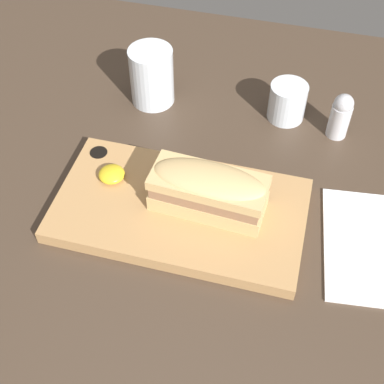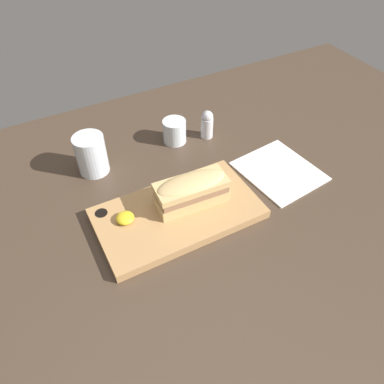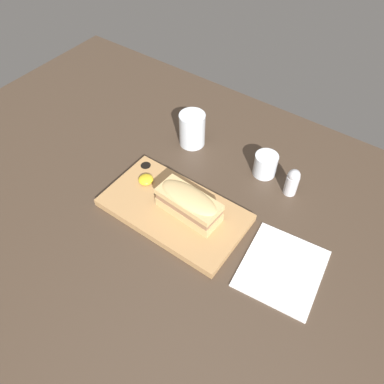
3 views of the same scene
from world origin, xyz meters
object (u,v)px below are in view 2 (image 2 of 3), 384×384
object	(u,v)px
water_glass	(92,157)
wine_glass	(175,132)
serving_board	(178,213)
sandwich	(191,190)
napkin	(279,171)
salt_shaker	(207,124)

from	to	relation	value
water_glass	wine_glass	bearing A→B (deg)	3.46
serving_board	wine_glass	size ratio (longest dim) A/B	5.55
serving_board	wine_glass	bearing A→B (deg)	65.03
serving_board	sandwich	distance (cm)	6.25
sandwich	napkin	world-z (taller)	sandwich
napkin	serving_board	bearing A→B (deg)	-177.24
wine_glass	napkin	distance (cm)	29.75
sandwich	salt_shaker	size ratio (longest dim) A/B	2.02
sandwich	wine_glass	world-z (taller)	sandwich
serving_board	salt_shaker	xyz separation A→B (cm)	(20.58, 23.00, 3.07)
sandwich	salt_shaker	world-z (taller)	sandwich
wine_glass	salt_shaker	bearing A→B (deg)	-14.49
sandwich	salt_shaker	xyz separation A→B (cm)	(16.59, 22.10, -1.65)
sandwich	salt_shaker	distance (cm)	27.68
water_glass	napkin	distance (cm)	46.74
water_glass	serving_board	bearing A→B (deg)	-64.32
napkin	wine_glass	bearing A→B (deg)	126.31
serving_board	sandwich	world-z (taller)	sandwich
sandwich	napkin	bearing A→B (deg)	1.18
water_glass	wine_glass	distance (cm)	23.33
serving_board	wine_glass	world-z (taller)	wine_glass
wine_glass	napkin	xyz separation A→B (cm)	(17.53, -23.86, -2.86)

